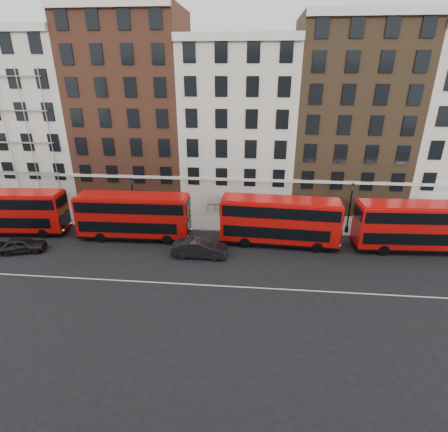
# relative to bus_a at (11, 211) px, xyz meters

# --- Properties ---
(ground) EXTENTS (120.00, 120.00, 0.00)m
(ground) POSITION_rel_bus_a_xyz_m (22.29, -5.59, -2.42)
(ground) COLOR black
(ground) RESTS_ON ground
(pavement) EXTENTS (80.00, 5.00, 0.15)m
(pavement) POSITION_rel_bus_a_xyz_m (22.29, 4.91, -2.34)
(pavement) COLOR gray
(pavement) RESTS_ON ground
(kerb) EXTENTS (80.00, 0.30, 0.16)m
(kerb) POSITION_rel_bus_a_xyz_m (22.29, 2.41, -2.34)
(kerb) COLOR gray
(kerb) RESTS_ON ground
(road_centre_line) EXTENTS (70.00, 0.12, 0.01)m
(road_centre_line) POSITION_rel_bus_a_xyz_m (22.29, -7.59, -2.41)
(road_centre_line) COLOR white
(road_centre_line) RESTS_ON ground
(building_terrace) EXTENTS (64.00, 11.95, 22.00)m
(building_terrace) POSITION_rel_bus_a_xyz_m (21.98, 12.29, 7.82)
(building_terrace) COLOR #ADA596
(building_terrace) RESTS_ON ground
(bus_a) EXTENTS (10.88, 3.32, 4.51)m
(bus_a) POSITION_rel_bus_a_xyz_m (0.00, 0.00, 0.00)
(bus_a) COLOR red
(bus_a) RESTS_ON ground
(bus_b) EXTENTS (10.98, 2.91, 4.58)m
(bus_b) POSITION_rel_bus_a_xyz_m (12.72, 0.00, 0.04)
(bus_b) COLOR red
(bus_b) RESTS_ON ground
(bus_c) EXTENTS (11.22, 3.29, 4.66)m
(bus_c) POSITION_rel_bus_a_xyz_m (26.91, 0.00, 0.08)
(bus_c) COLOR red
(bus_c) RESTS_ON ground
(bus_d) EXTENTS (11.18, 3.18, 4.65)m
(bus_d) POSITION_rel_bus_a_xyz_m (39.40, 0.00, 0.08)
(bus_d) COLOR red
(bus_d) RESTS_ON ground
(car_rear) EXTENTS (4.37, 2.66, 1.39)m
(car_rear) POSITION_rel_bus_a_xyz_m (3.27, -3.79, -1.72)
(car_rear) COLOR black
(car_rear) RESTS_ON ground
(car_front) EXTENTS (5.00, 1.78, 1.64)m
(car_front) POSITION_rel_bus_a_xyz_m (19.72, -3.05, -1.60)
(car_front) COLOR black
(car_front) RESTS_ON ground
(lamp_post_left) EXTENTS (0.44, 0.44, 5.33)m
(lamp_post_left) POSITION_rel_bus_a_xyz_m (11.82, 2.80, 0.66)
(lamp_post_left) COLOR black
(lamp_post_left) RESTS_ON pavement
(lamp_post_right) EXTENTS (0.44, 0.44, 5.33)m
(lamp_post_right) POSITION_rel_bus_a_xyz_m (34.06, 3.08, 0.66)
(lamp_post_right) COLOR black
(lamp_post_right) RESTS_ON pavement
(traffic_light) EXTENTS (0.25, 0.45, 3.27)m
(traffic_light) POSITION_rel_bus_a_xyz_m (43.32, 2.50, 0.03)
(traffic_light) COLOR black
(traffic_light) RESTS_ON pavement
(iron_railings) EXTENTS (6.60, 0.06, 1.00)m
(iron_railings) POSITION_rel_bus_a_xyz_m (22.29, 7.11, -1.77)
(iron_railings) COLOR black
(iron_railings) RESTS_ON pavement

